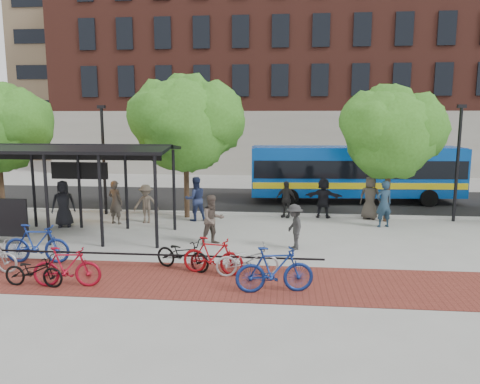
# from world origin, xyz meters

# --- Properties ---
(ground) EXTENTS (160.00, 160.00, 0.00)m
(ground) POSITION_xyz_m (0.00, 0.00, 0.00)
(ground) COLOR #9E9E99
(ground) RESTS_ON ground
(asphalt_street) EXTENTS (160.00, 8.00, 0.01)m
(asphalt_street) POSITION_xyz_m (0.00, 8.00, 0.01)
(asphalt_street) COLOR black
(asphalt_street) RESTS_ON ground
(curb) EXTENTS (160.00, 0.25, 0.12)m
(curb) POSITION_xyz_m (0.00, 4.00, 0.06)
(curb) COLOR #B7B7B2
(curb) RESTS_ON ground
(brick_strip) EXTENTS (24.00, 3.00, 0.01)m
(brick_strip) POSITION_xyz_m (-2.00, -5.00, 0.00)
(brick_strip) COLOR maroon
(brick_strip) RESTS_ON ground
(bike_rack_rail) EXTENTS (12.00, 0.05, 0.95)m
(bike_rack_rail) POSITION_xyz_m (-3.30, -4.10, 0.00)
(bike_rack_rail) COLOR black
(bike_rack_rail) RESTS_ON ground
(building_brick) EXTENTS (55.00, 14.00, 20.00)m
(building_brick) POSITION_xyz_m (10.00, 26.00, 10.00)
(building_brick) COLOR #5B2920
(building_brick) RESTS_ON ground
(building_tower) EXTENTS (22.00, 22.00, 30.00)m
(building_tower) POSITION_xyz_m (-16.00, 40.00, 15.00)
(building_tower) COLOR #7A664C
(building_tower) RESTS_ON ground
(bus_shelter) EXTENTS (10.60, 3.07, 3.60)m
(bus_shelter) POSITION_xyz_m (-8.13, -0.48, 3.00)
(bus_shelter) COLOR black
(bus_shelter) RESTS_ON ground
(tree_b) EXTENTS (5.15, 4.20, 6.47)m
(tree_b) POSITION_xyz_m (-2.90, 3.35, 4.46)
(tree_b) COLOR #382619
(tree_b) RESTS_ON ground
(tree_c) EXTENTS (4.66, 3.80, 5.92)m
(tree_c) POSITION_xyz_m (6.09, 3.35, 4.05)
(tree_c) COLOR #382619
(tree_c) RESTS_ON ground
(lamp_post_left) EXTENTS (0.35, 0.20, 5.12)m
(lamp_post_left) POSITION_xyz_m (-7.00, 3.60, 2.75)
(lamp_post_left) COLOR black
(lamp_post_left) RESTS_ON ground
(lamp_post_right) EXTENTS (0.35, 0.20, 5.12)m
(lamp_post_right) POSITION_xyz_m (9.00, 3.60, 2.75)
(lamp_post_right) COLOR black
(lamp_post_right) RESTS_ON ground
(bus) EXTENTS (11.28, 3.19, 3.01)m
(bus) POSITION_xyz_m (5.26, 7.92, 1.73)
(bus) COLOR #0842A1
(bus) RESTS_ON ground
(bike_3) EXTENTS (2.13, 0.70, 1.26)m
(bike_3) POSITION_xyz_m (-6.33, -3.89, 0.63)
(bike_3) COLOR navy
(bike_3) RESTS_ON ground
(bike_4) EXTENTS (1.72, 0.68, 0.89)m
(bike_4) POSITION_xyz_m (-5.33, -5.89, 0.45)
(bike_4) COLOR black
(bike_4) RESTS_ON ground
(bike_5) EXTENTS (1.92, 0.71, 1.13)m
(bike_5) POSITION_xyz_m (-4.41, -5.82, 0.56)
(bike_5) COLOR maroon
(bike_5) RESTS_ON ground
(bike_8) EXTENTS (1.99, 1.32, 0.99)m
(bike_8) POSITION_xyz_m (-1.58, -4.08, 0.49)
(bike_8) COLOR black
(bike_8) RESTS_ON ground
(bike_9) EXTENTS (1.93, 0.83, 1.12)m
(bike_9) POSITION_xyz_m (-0.59, -4.40, 0.56)
(bike_9) COLOR maroon
(bike_9) RESTS_ON ground
(bike_10) EXTENTS (1.94, 0.96, 0.97)m
(bike_10) POSITION_xyz_m (0.43, -4.48, 0.49)
(bike_10) COLOR #A0A1A3
(bike_10) RESTS_ON ground
(bike_11) EXTENTS (2.16, 0.95, 1.26)m
(bike_11) POSITION_xyz_m (1.25, -5.69, 0.63)
(bike_11) COLOR navy
(bike_11) RESTS_ON ground
(pedestrian_0) EXTENTS (1.12, 0.94, 1.97)m
(pedestrian_0) POSITION_xyz_m (-7.80, 0.98, 0.98)
(pedestrian_0) COLOR black
(pedestrian_0) RESTS_ON ground
(pedestrian_1) EXTENTS (0.80, 0.65, 1.90)m
(pedestrian_1) POSITION_xyz_m (-5.80, 1.70, 0.95)
(pedestrian_1) COLOR #423C35
(pedestrian_1) RESTS_ON ground
(pedestrian_2) EXTENTS (1.19, 1.09, 1.97)m
(pedestrian_2) POSITION_xyz_m (-2.46, 2.63, 0.99)
(pedestrian_2) COLOR #222B4F
(pedestrian_2) RESTS_ON ground
(pedestrian_3) EXTENTS (1.14, 0.72, 1.69)m
(pedestrian_3) POSITION_xyz_m (-4.54, 2.00, 0.85)
(pedestrian_3) COLOR brown
(pedestrian_3) RESTS_ON ground
(pedestrian_4) EXTENTS (1.07, 0.79, 1.69)m
(pedestrian_4) POSITION_xyz_m (1.55, 3.70, 0.84)
(pedestrian_4) COLOR #242424
(pedestrian_4) RESTS_ON ground
(pedestrian_5) EXTENTS (1.78, 0.85, 1.85)m
(pedestrian_5) POSITION_xyz_m (3.26, 3.80, 0.92)
(pedestrian_5) COLOR black
(pedestrian_5) RESTS_ON ground
(pedestrian_6) EXTENTS (1.13, 0.96, 1.97)m
(pedestrian_6) POSITION_xyz_m (5.35, 3.72, 0.99)
(pedestrian_6) COLOR #423B35
(pedestrian_6) RESTS_ON ground
(pedestrian_7) EXTENTS (0.83, 0.68, 1.98)m
(pedestrian_7) POSITION_xyz_m (5.65, 2.20, 0.99)
(pedestrian_7) COLOR #1E3346
(pedestrian_7) RESTS_ON ground
(pedestrian_8) EXTENTS (1.12, 1.07, 1.82)m
(pedestrian_8) POSITION_xyz_m (-1.10, -1.15, 0.91)
(pedestrian_8) COLOR brown
(pedestrian_8) RESTS_ON ground
(pedestrian_9) EXTENTS (0.86, 1.16, 1.61)m
(pedestrian_9) POSITION_xyz_m (1.85, -1.50, 0.80)
(pedestrian_9) COLOR #2B2B2B
(pedestrian_9) RESTS_ON ground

